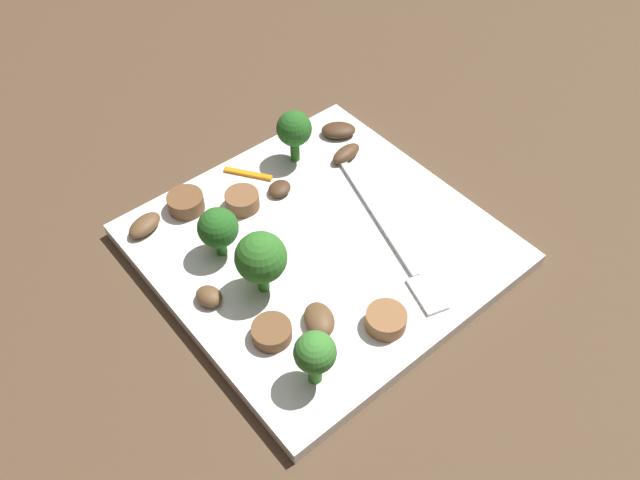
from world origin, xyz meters
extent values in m
plane|color=#4C3826|center=(0.00, 0.00, 0.00)|extent=(1.40, 1.40, 0.00)
cube|color=white|center=(0.00, 0.00, 0.01)|extent=(0.25, 0.25, 0.01)
cube|color=silver|center=(0.01, 0.05, 0.01)|extent=(0.14, 0.05, 0.00)
cube|color=silver|center=(0.09, 0.03, 0.01)|extent=(0.04, 0.03, 0.00)
cylinder|color=#296420|center=(-0.09, 0.04, 0.03)|extent=(0.01, 0.01, 0.03)
sphere|color=#235B1E|center=(-0.09, 0.04, 0.05)|extent=(0.03, 0.03, 0.03)
cylinder|color=#347525|center=(0.01, -0.06, 0.03)|extent=(0.01, 0.01, 0.03)
sphere|color=#2D6B23|center=(0.01, -0.06, 0.05)|extent=(0.04, 0.04, 0.04)
cylinder|color=#296420|center=(-0.04, -0.07, 0.02)|extent=(0.01, 0.01, 0.02)
sphere|color=#235B1E|center=(-0.04, -0.07, 0.04)|extent=(0.03, 0.03, 0.03)
cylinder|color=#408630|center=(0.09, -0.08, 0.03)|extent=(0.01, 0.01, 0.03)
sphere|color=#387A2D|center=(0.09, -0.08, 0.05)|extent=(0.03, 0.03, 0.03)
cylinder|color=brown|center=(-0.07, -0.03, 0.02)|extent=(0.04, 0.04, 0.01)
cylinder|color=brown|center=(-0.10, -0.06, 0.02)|extent=(0.03, 0.03, 0.01)
cylinder|color=brown|center=(0.05, -0.08, 0.02)|extent=(0.03, 0.03, 0.01)
cylinder|color=brown|center=(0.09, -0.02, 0.02)|extent=(0.03, 0.03, 0.01)
ellipsoid|color=#422B19|center=(-0.09, 0.10, 0.02)|extent=(0.04, 0.04, 0.01)
ellipsoid|color=brown|center=(-0.10, -0.10, 0.02)|extent=(0.03, 0.03, 0.01)
ellipsoid|color=#422B19|center=(-0.06, 0.01, 0.02)|extent=(0.02, 0.03, 0.01)
ellipsoid|color=brown|center=(0.06, -0.05, 0.02)|extent=(0.04, 0.03, 0.01)
ellipsoid|color=brown|center=(-0.01, -0.10, 0.02)|extent=(0.02, 0.02, 0.01)
ellipsoid|color=#4C331E|center=(-0.06, 0.08, 0.02)|extent=(0.02, 0.03, 0.01)
cube|color=orange|center=(-0.10, 0.00, 0.01)|extent=(0.04, 0.03, 0.00)
camera|label=1|loc=(0.26, -0.21, 0.40)|focal=35.70mm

